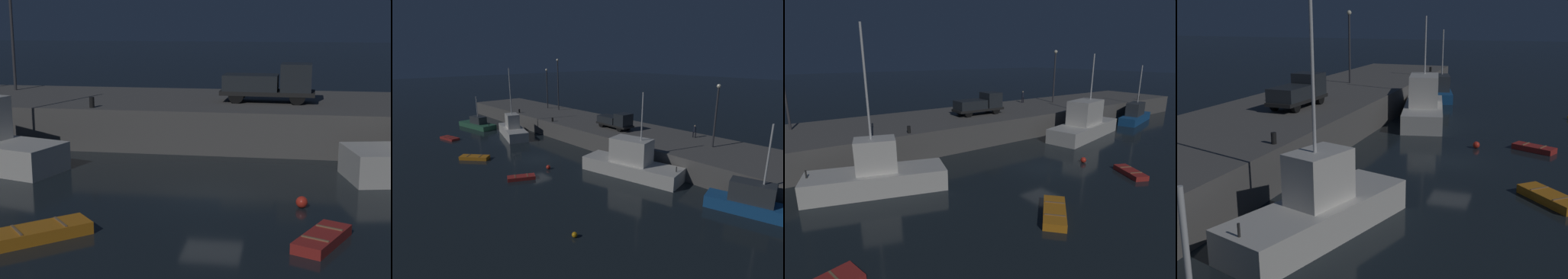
# 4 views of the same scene
# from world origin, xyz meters

# --- Properties ---
(ground_plane) EXTENTS (320.00, 320.00, 0.00)m
(ground_plane) POSITION_xyz_m (0.00, 0.00, 0.00)
(ground_plane) COLOR black
(pier_quay) EXTENTS (70.33, 10.48, 2.38)m
(pier_quay) POSITION_xyz_m (0.00, 12.34, 1.19)
(pier_quay) COLOR #5B5956
(pier_quay) RESTS_ON ground
(fishing_trawler_red) EXTENTS (10.92, 5.29, 8.78)m
(fishing_trawler_red) POSITION_xyz_m (10.91, 4.46, 1.39)
(fishing_trawler_red) COLOR silver
(fishing_trawler_red) RESTS_ON ground
(fishing_boat_blue) EXTENTS (7.75, 3.79, 7.40)m
(fishing_boat_blue) POSITION_xyz_m (22.85, 5.38, 0.98)
(fishing_boat_blue) COLOR #195193
(fishing_boat_blue) RESTS_ON ground
(fishing_boat_white) EXTENTS (9.18, 5.17, 10.44)m
(fishing_boat_white) POSITION_xyz_m (-11.99, 3.18, 1.09)
(fishing_boat_white) COLOR silver
(fishing_boat_white) RESTS_ON ground
(dinghy_orange_near) EXTENTS (2.09, 2.93, 0.40)m
(dinghy_orange_near) POSITION_xyz_m (4.26, -4.76, 0.18)
(dinghy_orange_near) COLOR #B22823
(dinghy_orange_near) RESTS_ON ground
(dinghy_red_small) EXTENTS (3.34, 3.21, 0.47)m
(dinghy_red_small) POSITION_xyz_m (-5.11, -5.76, 0.22)
(dinghy_red_small) COLOR orange
(dinghy_red_small) RESTS_ON ground
(mooring_buoy_near) EXTENTS (0.47, 0.47, 0.47)m
(mooring_buoy_near) POSITION_xyz_m (3.66, -1.03, 0.23)
(mooring_buoy_near) COLOR red
(mooring_buoy_near) RESTS_ON ground
(lamp_post_central) EXTENTS (0.44, 0.44, 6.92)m
(lamp_post_central) POSITION_xyz_m (15.29, 12.99, 6.49)
(lamp_post_central) COLOR #38383D
(lamp_post_central) RESTS_ON pier_quay
(utility_truck) EXTENTS (5.57, 2.17, 2.31)m
(utility_truck) POSITION_xyz_m (2.00, 11.45, 3.52)
(utility_truck) COLOR black
(utility_truck) RESTS_ON pier_quay
(dockworker) EXTENTS (0.41, 0.33, 1.56)m
(dockworker) POSITION_xyz_m (11.76, 15.21, 3.27)
(dockworker) COLOR black
(dockworker) RESTS_ON pier_quay
(bollard_west) EXTENTS (0.28, 0.28, 0.60)m
(bollard_west) POSITION_xyz_m (-7.78, 7.75, 2.68)
(bollard_west) COLOR black
(bollard_west) RESTS_ON pier_quay
(bollard_east) EXTENTS (0.28, 0.28, 0.58)m
(bollard_east) POSITION_xyz_m (27.60, 7.75, 2.67)
(bollard_east) COLOR black
(bollard_east) RESTS_ON pier_quay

